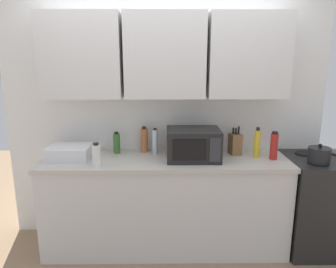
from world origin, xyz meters
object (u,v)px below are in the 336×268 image
object	(u,v)px
kettle	(319,155)
bottle_white_jar	(97,155)
bottle_yellow_mustard	(257,143)
microwave	(193,144)
bottle_clear_tall	(155,142)
stove_range	(324,203)
bottle_green_oil	(117,143)
bottle_spice_jar	(144,140)
knife_block	(235,144)
dish_rack	(69,152)
bottle_red_sauce	(274,146)

from	to	relation	value
kettle	bottle_white_jar	bearing A→B (deg)	-178.66
bottle_yellow_mustard	kettle	bearing A→B (deg)	-20.61
microwave	bottle_white_jar	bearing A→B (deg)	-167.59
bottle_yellow_mustard	bottle_clear_tall	bearing A→B (deg)	172.98
stove_range	bottle_white_jar	bearing A→B (deg)	-174.98
kettle	microwave	bearing A→B (deg)	172.69
bottle_green_oil	bottle_spice_jar	bearing A→B (deg)	8.31
bottle_yellow_mustard	bottle_white_jar	size ratio (longest dim) A/B	1.39
kettle	bottle_clear_tall	distance (m)	1.48
microwave	bottle_yellow_mustard	distance (m)	0.60
stove_range	knife_block	bearing A→B (deg)	170.19
dish_rack	bottle_red_sauce	size ratio (longest dim) A/B	1.46
kettle	bottle_green_oil	size ratio (longest dim) A/B	0.90
knife_block	bottle_white_jar	xyz separation A→B (m)	(-1.26, -0.33, -0.01)
dish_rack	bottle_spice_jar	world-z (taller)	bottle_spice_jar
microwave	bottle_spice_jar	world-z (taller)	microwave
knife_block	bottle_white_jar	bearing A→B (deg)	-165.23
knife_block	bottle_green_oil	xyz separation A→B (m)	(-1.14, 0.05, -0.00)
kettle	bottle_spice_jar	bearing A→B (deg)	166.57
bottle_spice_jar	bottle_white_jar	world-z (taller)	bottle_spice_jar
stove_range	dish_rack	xyz separation A→B (m)	(-2.40, 0.02, 0.51)
dish_rack	knife_block	xyz separation A→B (m)	(1.55, 0.13, 0.04)
knife_block	bottle_spice_jar	bearing A→B (deg)	174.47
microwave	kettle	bearing A→B (deg)	-7.31
stove_range	bottle_spice_jar	size ratio (longest dim) A/B	3.59
kettle	microwave	xyz separation A→B (m)	(-1.10, 0.14, 0.06)
bottle_yellow_mustard	bottle_clear_tall	world-z (taller)	bottle_yellow_mustard
bottle_yellow_mustard	bottle_clear_tall	distance (m)	0.96
knife_block	bottle_yellow_mustard	xyz separation A→B (m)	(0.18, -0.10, 0.03)
dish_rack	bottle_red_sauce	world-z (taller)	bottle_red_sauce
dish_rack	bottle_clear_tall	xyz separation A→B (m)	(0.79, 0.14, 0.06)
dish_rack	bottle_green_oil	bearing A→B (deg)	22.78
microwave	bottle_green_oil	distance (m)	0.75
microwave	bottle_red_sauce	xyz separation A→B (m)	(0.73, -0.02, -0.01)
knife_block	bottle_red_sauce	bearing A→B (deg)	-27.35
bottle_yellow_mustard	bottle_spice_jar	size ratio (longest dim) A/B	1.12
bottle_spice_jar	bottle_green_oil	world-z (taller)	bottle_spice_jar
bottle_green_oil	kettle	bearing A→B (deg)	-10.36
kettle	dish_rack	world-z (taller)	kettle
microwave	dish_rack	world-z (taller)	microwave
bottle_green_oil	knife_block	bearing A→B (deg)	-2.32
bottle_red_sauce	kettle	bearing A→B (deg)	-18.69
kettle	bottle_red_sauce	size ratio (longest dim) A/B	0.73
stove_range	bottle_green_oil	size ratio (longest dim) A/B	4.30
dish_rack	bottle_white_jar	world-z (taller)	bottle_white_jar
microwave	bottle_clear_tall	xyz separation A→B (m)	(-0.35, 0.16, -0.02)
bottle_yellow_mustard	microwave	bearing A→B (deg)	-175.51
bottle_red_sauce	bottle_white_jar	bearing A→B (deg)	-173.94
bottle_spice_jar	bottle_clear_tall	xyz separation A→B (m)	(0.11, -0.07, 0.00)
bottle_spice_jar	kettle	bearing A→B (deg)	-13.43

